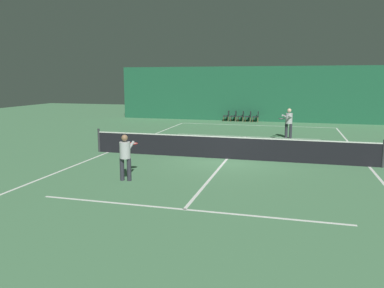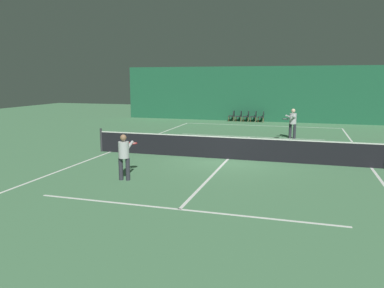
{
  "view_description": "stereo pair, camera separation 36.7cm",
  "coord_description": "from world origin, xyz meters",
  "px_view_note": "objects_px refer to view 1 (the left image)",
  "views": [
    {
      "loc": [
        2.59,
        -15.21,
        3.31
      ],
      "look_at": [
        -1.06,
        -1.73,
        0.88
      ],
      "focal_mm": 35.0,
      "sensor_mm": 36.0,
      "label": 1
    },
    {
      "loc": [
        2.94,
        -15.11,
        3.31
      ],
      "look_at": [
        -1.06,
        -1.73,
        0.88
      ],
      "focal_mm": 35.0,
      "sensor_mm": 36.0,
      "label": 2
    }
  ],
  "objects_px": {
    "player_far": "(289,121)",
    "courtside_chair_3": "(249,116)",
    "tennis_net": "(227,147)",
    "courtside_chair_1": "(234,115)",
    "courtside_chair_0": "(227,115)",
    "courtside_chair_2": "(242,115)",
    "courtside_chair_4": "(256,116)",
    "player_near": "(126,154)"
  },
  "relations": [
    {
      "from": "player_far",
      "to": "courtside_chair_3",
      "type": "bearing_deg",
      "value": -134.83
    },
    {
      "from": "courtside_chair_3",
      "to": "tennis_net",
      "type": "bearing_deg",
      "value": 2.93
    },
    {
      "from": "courtside_chair_1",
      "to": "courtside_chair_3",
      "type": "relative_size",
      "value": 1.0
    },
    {
      "from": "player_far",
      "to": "courtside_chair_1",
      "type": "bearing_deg",
      "value": -127.77
    },
    {
      "from": "courtside_chair_0",
      "to": "courtside_chair_2",
      "type": "xyz_separation_m",
      "value": [
        1.15,
        0.0,
        0.0
      ]
    },
    {
      "from": "courtside_chair_2",
      "to": "courtside_chair_3",
      "type": "bearing_deg",
      "value": 90.0
    },
    {
      "from": "courtside_chair_1",
      "to": "tennis_net",
      "type": "bearing_deg",
      "value": 7.58
    },
    {
      "from": "courtside_chair_0",
      "to": "courtside_chair_2",
      "type": "bearing_deg",
      "value": 90.0
    },
    {
      "from": "courtside_chair_1",
      "to": "courtside_chair_2",
      "type": "height_order",
      "value": "same"
    },
    {
      "from": "courtside_chair_2",
      "to": "courtside_chair_4",
      "type": "height_order",
      "value": "same"
    },
    {
      "from": "courtside_chair_0",
      "to": "courtside_chair_3",
      "type": "xyz_separation_m",
      "value": [
        1.73,
        0.0,
        0.0
      ]
    },
    {
      "from": "player_far",
      "to": "courtside_chair_4",
      "type": "height_order",
      "value": "player_far"
    },
    {
      "from": "courtside_chair_0",
      "to": "player_far",
      "type": "bearing_deg",
      "value": 32.35
    },
    {
      "from": "player_near",
      "to": "courtside_chair_2",
      "type": "distance_m",
      "value": 18.3
    },
    {
      "from": "courtside_chair_2",
      "to": "courtside_chair_1",
      "type": "bearing_deg",
      "value": -90.0
    },
    {
      "from": "player_far",
      "to": "courtside_chair_0",
      "type": "relative_size",
      "value": 2.0
    },
    {
      "from": "player_near",
      "to": "courtside_chair_1",
      "type": "bearing_deg",
      "value": -10.33
    },
    {
      "from": "courtside_chair_0",
      "to": "courtside_chair_3",
      "type": "distance_m",
      "value": 1.73
    },
    {
      "from": "courtside_chair_1",
      "to": "player_near",
      "type": "bearing_deg",
      "value": -2.45
    },
    {
      "from": "courtside_chair_0",
      "to": "courtside_chair_3",
      "type": "height_order",
      "value": "same"
    },
    {
      "from": "courtside_chair_1",
      "to": "courtside_chair_2",
      "type": "xyz_separation_m",
      "value": [
        0.58,
        0.0,
        0.0
      ]
    },
    {
      "from": "tennis_net",
      "to": "courtside_chair_2",
      "type": "bearing_deg",
      "value": 95.26
    },
    {
      "from": "tennis_net",
      "to": "player_far",
      "type": "bearing_deg",
      "value": 69.87
    },
    {
      "from": "courtside_chair_0",
      "to": "courtside_chair_3",
      "type": "relative_size",
      "value": 1.0
    },
    {
      "from": "tennis_net",
      "to": "courtside_chair_0",
      "type": "xyz_separation_m",
      "value": [
        -2.45,
        14.06,
        -0.03
      ]
    },
    {
      "from": "courtside_chair_2",
      "to": "courtside_chair_0",
      "type": "bearing_deg",
      "value": -90.0
    },
    {
      "from": "courtside_chair_0",
      "to": "courtside_chair_4",
      "type": "height_order",
      "value": "same"
    },
    {
      "from": "player_far",
      "to": "courtside_chair_0",
      "type": "xyz_separation_m",
      "value": [
        -4.81,
        7.6,
        -0.49
      ]
    },
    {
      "from": "courtside_chair_1",
      "to": "courtside_chair_4",
      "type": "xyz_separation_m",
      "value": [
        1.73,
        0.0,
        0.0
      ]
    },
    {
      "from": "tennis_net",
      "to": "courtside_chair_2",
      "type": "height_order",
      "value": "tennis_net"
    },
    {
      "from": "player_far",
      "to": "courtside_chair_1",
      "type": "xyz_separation_m",
      "value": [
        -4.24,
        7.6,
        -0.49
      ]
    },
    {
      "from": "courtside_chair_3",
      "to": "courtside_chair_4",
      "type": "xyz_separation_m",
      "value": [
        0.58,
        0.0,
        0.0
      ]
    },
    {
      "from": "courtside_chair_0",
      "to": "courtside_chair_2",
      "type": "relative_size",
      "value": 1.0
    },
    {
      "from": "tennis_net",
      "to": "courtside_chair_1",
      "type": "bearing_deg",
      "value": 97.58
    },
    {
      "from": "courtside_chair_2",
      "to": "courtside_chair_4",
      "type": "relative_size",
      "value": 1.0
    },
    {
      "from": "courtside_chair_1",
      "to": "courtside_chair_4",
      "type": "bearing_deg",
      "value": 90.0
    },
    {
      "from": "tennis_net",
      "to": "courtside_chair_2",
      "type": "distance_m",
      "value": 14.12
    },
    {
      "from": "courtside_chair_3",
      "to": "courtside_chair_4",
      "type": "relative_size",
      "value": 1.0
    },
    {
      "from": "tennis_net",
      "to": "courtside_chair_4",
      "type": "height_order",
      "value": "tennis_net"
    },
    {
      "from": "courtside_chair_4",
      "to": "courtside_chair_0",
      "type": "bearing_deg",
      "value": -90.0
    },
    {
      "from": "player_near",
      "to": "courtside_chair_0",
      "type": "distance_m",
      "value": 18.25
    },
    {
      "from": "courtside_chair_1",
      "to": "courtside_chair_2",
      "type": "relative_size",
      "value": 1.0
    }
  ]
}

